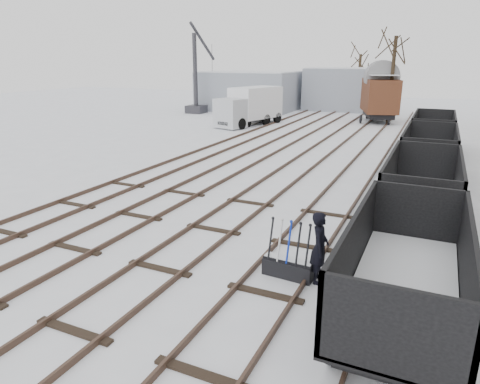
% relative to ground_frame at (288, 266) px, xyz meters
% --- Properties ---
extents(ground, '(120.00, 120.00, 0.00)m').
position_rel_ground_frame_xyz_m(ground, '(-3.21, -1.06, -0.28)').
color(ground, white).
rests_on(ground, ground).
extents(tracks, '(13.90, 52.00, 0.16)m').
position_rel_ground_frame_xyz_m(tracks, '(-3.21, 12.61, -0.21)').
color(tracks, black).
rests_on(tracks, ground).
extents(shed_left, '(10.00, 8.00, 4.10)m').
position_rel_ground_frame_xyz_m(shed_left, '(-16.21, 34.94, 1.76)').
color(shed_left, '#9197A4').
rests_on(shed_left, ground).
extents(shed_right, '(7.00, 6.00, 4.50)m').
position_rel_ground_frame_xyz_m(shed_right, '(-7.21, 38.94, 1.96)').
color(shed_right, '#9197A4').
rests_on(shed_right, ground).
extents(ground_frame, '(1.33, 0.51, 1.49)m').
position_rel_ground_frame_xyz_m(ground_frame, '(0.00, 0.00, 0.00)').
color(ground_frame, black).
rests_on(ground_frame, ground).
extents(worker, '(0.54, 0.73, 1.83)m').
position_rel_ground_frame_xyz_m(worker, '(0.75, 0.10, 0.63)').
color(worker, black).
rests_on(worker, ground).
extents(freight_wagon_a, '(2.24, 5.61, 2.29)m').
position_rel_ground_frame_xyz_m(freight_wagon_a, '(2.79, -0.95, 0.59)').
color(freight_wagon_a, black).
rests_on(freight_wagon_a, ground).
extents(freight_wagon_b, '(2.24, 5.61, 2.29)m').
position_rel_ground_frame_xyz_m(freight_wagon_b, '(2.79, 5.45, 0.59)').
color(freight_wagon_b, black).
rests_on(freight_wagon_b, ground).
extents(freight_wagon_c, '(2.24, 5.61, 2.29)m').
position_rel_ground_frame_xyz_m(freight_wagon_c, '(2.79, 11.85, 0.59)').
color(freight_wagon_c, black).
rests_on(freight_wagon_c, ground).
extents(freight_wagon_d, '(2.24, 5.61, 2.29)m').
position_rel_ground_frame_xyz_m(freight_wagon_d, '(2.79, 18.25, 0.59)').
color(freight_wagon_d, black).
rests_on(freight_wagon_d, ground).
extents(box_van_wagon, '(4.22, 5.94, 4.09)m').
position_rel_ground_frame_xyz_m(box_van_wagon, '(-1.94, 30.52, 2.10)').
color(box_van_wagon, black).
rests_on(box_van_wagon, ground).
extents(lorry, '(3.45, 7.15, 3.11)m').
position_rel_ground_frame_xyz_m(lorry, '(-11.46, 23.83, 1.32)').
color(lorry, black).
rests_on(lorry, ground).
extents(panel_van, '(1.91, 4.04, 1.75)m').
position_rel_ground_frame_xyz_m(panel_van, '(-11.97, 24.18, 0.62)').
color(panel_van, white).
rests_on(panel_van, ground).
extents(crane, '(1.81, 5.15, 8.84)m').
position_rel_ground_frame_xyz_m(crane, '(-19.91, 29.54, 2.04)').
color(crane, '#2E2E33').
rests_on(crane, ground).
extents(tree_far_left, '(0.30, 0.30, 5.89)m').
position_rel_ground_frame_xyz_m(tree_far_left, '(-5.64, 40.94, 2.66)').
color(tree_far_left, black).
rests_on(tree_far_left, ground).
extents(tree_far_right, '(0.30, 0.30, 7.17)m').
position_rel_ground_frame_xyz_m(tree_far_right, '(-0.96, 29.51, 3.30)').
color(tree_far_right, black).
rests_on(tree_far_right, ground).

